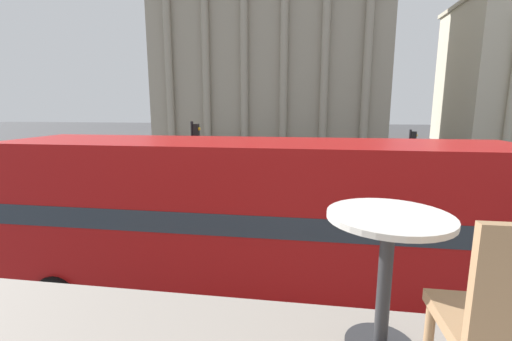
# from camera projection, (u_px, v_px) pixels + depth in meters

# --- Properties ---
(double_decker_bus) EXTENTS (11.27, 2.73, 4.00)m
(double_decker_bus) POSITION_uv_depth(u_px,v_px,m) (252.00, 217.00, 7.92)
(double_decker_bus) COLOR black
(double_decker_bus) RESTS_ON ground_plane
(cafe_dining_table) EXTENTS (0.60, 0.60, 0.73)m
(cafe_dining_table) POSITION_uv_depth(u_px,v_px,m) (387.00, 251.00, 1.70)
(cafe_dining_table) COLOR #2D2D30
(cafe_dining_table) RESTS_ON cafe_floor_slab
(plaza_building_left) EXTENTS (29.77, 16.38, 25.27)m
(plaza_building_left) POSITION_uv_depth(u_px,v_px,m) (271.00, 49.00, 47.09)
(plaza_building_left) COLOR #A39984
(plaza_building_left) RESTS_ON ground_plane
(traffic_light_near) EXTENTS (0.42, 0.24, 4.19)m
(traffic_light_near) POSITION_uv_depth(u_px,v_px,m) (195.00, 157.00, 14.07)
(traffic_light_near) COLOR black
(traffic_light_near) RESTS_ON ground_plane
(traffic_light_mid) EXTENTS (0.42, 0.24, 3.63)m
(traffic_light_mid) POSITION_uv_depth(u_px,v_px,m) (410.00, 153.00, 17.86)
(traffic_light_mid) COLOR black
(traffic_light_mid) RESTS_ON ground_plane
(car_silver) EXTENTS (4.20, 1.93, 1.35)m
(car_silver) POSITION_uv_depth(u_px,v_px,m) (317.00, 164.00, 24.94)
(car_silver) COLOR black
(car_silver) RESTS_ON ground_plane
(car_black) EXTENTS (4.20, 1.93, 1.35)m
(car_black) POSITION_uv_depth(u_px,v_px,m) (351.00, 193.00, 16.41)
(car_black) COLOR black
(car_black) RESTS_ON ground_plane
(pedestrian_black) EXTENTS (0.32, 0.32, 1.77)m
(pedestrian_black) POSITION_uv_depth(u_px,v_px,m) (331.00, 156.00, 26.45)
(pedestrian_black) COLOR #282B33
(pedestrian_black) RESTS_ON ground_plane
(pedestrian_blue) EXTENTS (0.32, 0.32, 1.69)m
(pedestrian_blue) POSITION_uv_depth(u_px,v_px,m) (304.00, 184.00, 17.21)
(pedestrian_blue) COLOR #282B33
(pedestrian_blue) RESTS_ON ground_plane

